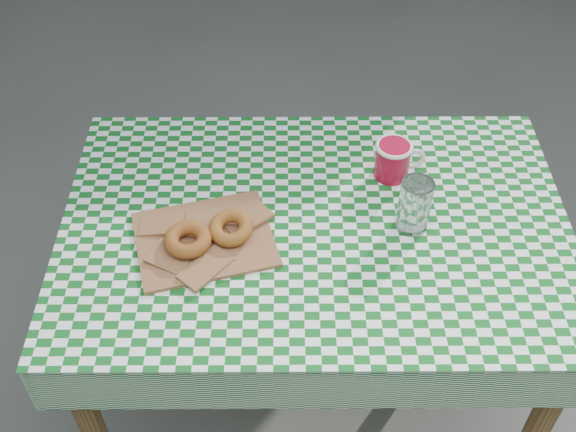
# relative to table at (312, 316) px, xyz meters

# --- Properties ---
(ground) EXTENTS (60.00, 60.00, 0.00)m
(ground) POSITION_rel_table_xyz_m (-0.13, 0.04, -0.38)
(ground) COLOR #4D4D48
(ground) RESTS_ON ground
(table) EXTENTS (1.24, 0.86, 0.75)m
(table) POSITION_rel_table_xyz_m (0.00, 0.00, 0.00)
(table) COLOR brown
(table) RESTS_ON ground
(tablecloth) EXTENTS (1.27, 0.88, 0.01)m
(tablecloth) POSITION_rel_table_xyz_m (0.00, 0.00, 0.38)
(tablecloth) COLOR #0D561B
(tablecloth) RESTS_ON table
(paper_bag) EXTENTS (0.36, 0.32, 0.02)m
(paper_bag) POSITION_rel_table_xyz_m (-0.27, -0.05, 0.39)
(paper_bag) COLOR olive
(paper_bag) RESTS_ON tablecloth
(bagel_front) EXTENTS (0.13, 0.13, 0.03)m
(bagel_front) POSITION_rel_table_xyz_m (-0.30, -0.07, 0.42)
(bagel_front) COLOR brown
(bagel_front) RESTS_ON paper_bag
(bagel_back) EXTENTS (0.14, 0.14, 0.03)m
(bagel_back) POSITION_rel_table_xyz_m (-0.20, -0.04, 0.41)
(bagel_back) COLOR brown
(bagel_back) RESTS_ON paper_bag
(coffee_mug) EXTENTS (0.19, 0.19, 0.10)m
(coffee_mug) POSITION_rel_table_xyz_m (0.21, 0.16, 0.43)
(coffee_mug) COLOR maroon
(coffee_mug) RESTS_ON tablecloth
(drinking_glass) EXTENTS (0.09, 0.09, 0.14)m
(drinking_glass) POSITION_rel_table_xyz_m (0.23, -0.02, 0.45)
(drinking_glass) COLOR white
(drinking_glass) RESTS_ON tablecloth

